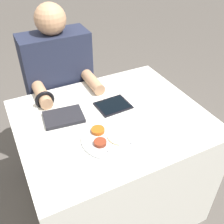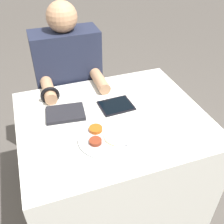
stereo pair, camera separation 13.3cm
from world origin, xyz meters
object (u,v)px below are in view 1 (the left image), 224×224
Objects in this scene: person_diner at (62,100)px; red_notebook at (64,117)px; thali_tray at (111,138)px; tablet_device at (113,105)px.

red_notebook is at bearing -103.87° from person_diner.
person_diner reaches higher than thali_tray.
thali_tray is at bearing -119.30° from tablet_device.
thali_tray is 1.30× the size of red_notebook.
thali_tray reaches higher than red_notebook.
tablet_device is at bearing -67.94° from person_diner.
tablet_device is at bearing 60.70° from thali_tray.
thali_tray is at bearing -86.01° from person_diner.
thali_tray is at bearing -58.90° from red_notebook.
person_diner reaches higher than red_notebook.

